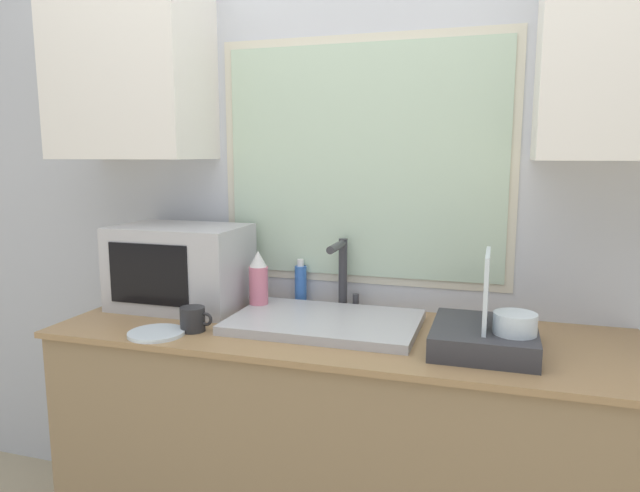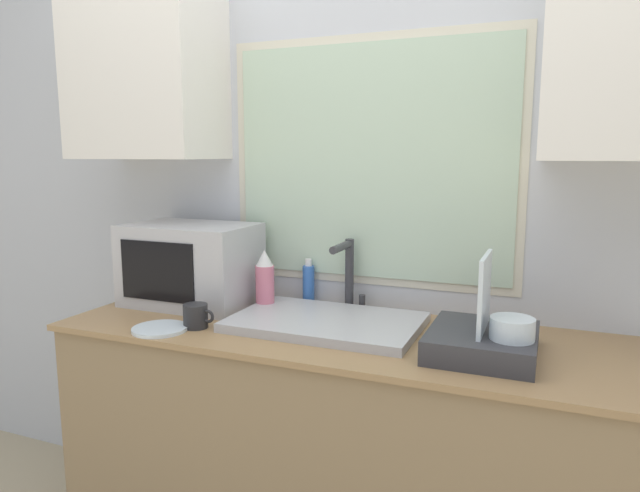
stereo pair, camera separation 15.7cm
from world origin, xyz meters
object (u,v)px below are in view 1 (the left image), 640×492
Objects in this scene: faucet at (342,268)px; mug_near_sink at (193,319)px; dish_rack at (487,333)px; spray_bottle at (259,283)px; microwave at (181,267)px; soap_bottle at (301,284)px.

faucet is 0.56m from mug_near_sink.
dish_rack reaches higher than spray_bottle.
faucet is 0.31m from spray_bottle.
spray_bottle is 0.31m from mug_near_sink.
faucet reaches higher than mug_near_sink.
soap_bottle is (0.41, 0.17, -0.08)m from microwave.
microwave reaches higher than spray_bottle.
soap_bottle is (-0.69, 0.33, 0.03)m from dish_rack.
dish_rack is (1.11, -0.16, -0.10)m from microwave.
dish_rack is at bearing 5.92° from mug_near_sink.
spray_bottle is at bearing 167.23° from dish_rack.
dish_rack is 0.92m from mug_near_sink.
microwave is 0.34m from mug_near_sink.
dish_rack is 0.77m from soap_bottle.
faucet is 0.60m from dish_rack.
spray_bottle is 2.03× the size of mug_near_sink.
mug_near_sink is (-0.91, -0.09, -0.01)m from dish_rack.
spray_bottle is at bearing 68.05° from mug_near_sink.
faucet is 0.78× the size of dish_rack.
soap_bottle reaches higher than mug_near_sink.
spray_bottle is at bearing -159.92° from faucet.
soap_bottle is (0.11, 0.15, -0.03)m from spray_bottle.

